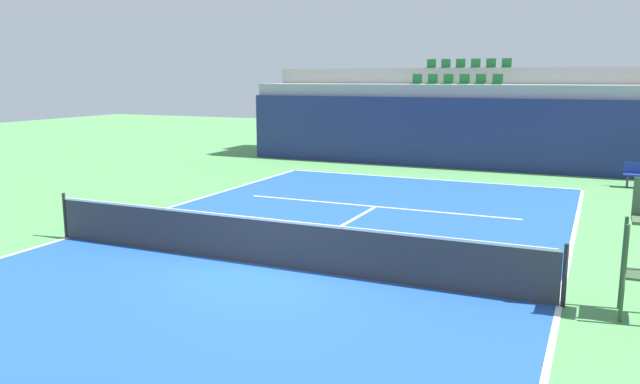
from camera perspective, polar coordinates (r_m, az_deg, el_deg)
ground_plane at (r=12.68m, az=-4.53°, el=-6.78°), size 80.00×80.00×0.00m
court_surface at (r=12.68m, az=-4.53°, el=-6.76°), size 11.00×24.00×0.01m
baseline_far at (r=23.59m, az=9.57°, el=1.19°), size 11.00×0.10×0.00m
sideline_left at (r=15.95m, az=-22.00°, el=-3.88°), size 0.10×24.00×0.00m
sideline_right at (r=11.24m, az=21.02°, el=-9.68°), size 0.10×24.00×0.00m
service_line_far at (r=18.36m, az=5.12°, el=-1.33°), size 8.26×0.10×0.00m
centre_service_line at (r=15.45m, az=1.20°, el=-3.55°), size 0.10×6.40×0.00m
back_wall at (r=26.57m, az=11.48°, el=5.30°), size 18.01×0.30×2.92m
stands_tier_lower at (r=27.86m, az=12.12°, el=6.05°), size 18.01×2.40×3.45m
stands_tier_upper at (r=30.19m, az=13.13°, el=7.00°), size 18.01×2.40×4.15m
seating_row_lower at (r=27.88m, az=12.31°, el=9.85°), size 3.91×0.44×0.44m
seating_row_upper at (r=30.24m, az=13.34°, el=11.18°), size 3.91×0.44×0.44m
tennis_net at (r=12.54m, az=-4.56°, el=-4.56°), size 11.08×0.08×1.07m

